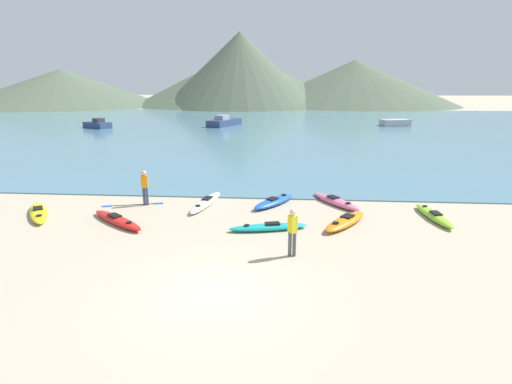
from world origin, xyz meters
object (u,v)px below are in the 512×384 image
at_px(kayak_on_sand_2, 434,215).
at_px(person_near_foreground, 292,229).
at_px(kayak_on_sand_7, 39,212).
at_px(kayak_on_sand_4, 346,221).
at_px(kayak_on_sand_0, 274,202).
at_px(moored_boat_0, 395,123).
at_px(kayak_on_sand_3, 206,202).
at_px(moored_boat_2, 224,122).
at_px(kayak_on_sand_6, 335,201).
at_px(person_near_waterline, 145,185).
at_px(moored_boat_1, 97,124).
at_px(kayak_on_sand_5, 269,227).
at_px(kayak_on_sand_1, 117,220).
at_px(loose_paddle, 133,205).

distance_m(kayak_on_sand_2, person_near_foreground, 7.40).
distance_m(kayak_on_sand_7, person_near_foreground, 11.45).
distance_m(kayak_on_sand_4, person_near_foreground, 3.92).
distance_m(kayak_on_sand_0, moored_boat_0, 40.52).
relative_size(kayak_on_sand_2, person_near_foreground, 1.97).
xyz_separation_m(kayak_on_sand_0, kayak_on_sand_7, (-10.13, -2.34, -0.03)).
relative_size(kayak_on_sand_3, moored_boat_0, 0.89).
bearing_deg(moored_boat_2, kayak_on_sand_6, -73.00).
bearing_deg(moored_boat_2, kayak_on_sand_4, -74.10).
height_order(kayak_on_sand_3, kayak_on_sand_4, kayak_on_sand_4).
height_order(kayak_on_sand_4, person_near_waterline, person_near_waterline).
bearing_deg(kayak_on_sand_4, kayak_on_sand_0, 139.15).
relative_size(kayak_on_sand_6, moored_boat_1, 0.76).
relative_size(kayak_on_sand_0, moored_boat_1, 0.68).
distance_m(kayak_on_sand_5, moored_boat_0, 43.71).
bearing_deg(kayak_on_sand_4, person_near_foreground, -124.61).
bearing_deg(moored_boat_1, moored_boat_0, 8.55).
distance_m(kayak_on_sand_6, moored_boat_2, 37.02).
relative_size(kayak_on_sand_2, kayak_on_sand_7, 1.02).
xyz_separation_m(kayak_on_sand_4, moored_boat_2, (-10.91, 38.29, 0.41)).
xyz_separation_m(kayak_on_sand_1, loose_paddle, (-0.32, 2.51, -0.13)).
height_order(person_near_foreground, loose_paddle, person_near_foreground).
distance_m(kayak_on_sand_1, kayak_on_sand_7, 3.89).
height_order(kayak_on_sand_4, person_near_foreground, person_near_foreground).
bearing_deg(kayak_on_sand_4, person_near_waterline, 166.91).
xyz_separation_m(moored_boat_0, loose_paddle, (-21.64, -38.18, -0.46)).
bearing_deg(kayak_on_sand_1, kayak_on_sand_2, 6.86).
xyz_separation_m(kayak_on_sand_5, kayak_on_sand_7, (-10.03, 1.04, 0.01)).
bearing_deg(kayak_on_sand_1, loose_paddle, 97.18).
bearing_deg(person_near_waterline, kayak_on_sand_6, 5.16).
bearing_deg(kayak_on_sand_5, kayak_on_sand_4, 14.92).
bearing_deg(moored_boat_1, person_near_waterline, -61.25).
distance_m(kayak_on_sand_6, person_near_waterline, 8.96).
xyz_separation_m(kayak_on_sand_4, kayak_on_sand_6, (-0.08, 2.89, -0.01)).
distance_m(kayak_on_sand_3, loose_paddle, 3.44).
relative_size(kayak_on_sand_0, loose_paddle, 1.02).
bearing_deg(kayak_on_sand_3, moored_boat_0, 64.30).
xyz_separation_m(kayak_on_sand_0, moored_boat_1, (-23.72, 31.81, 0.34)).
height_order(moored_boat_2, loose_paddle, moored_boat_2).
relative_size(kayak_on_sand_4, moored_boat_2, 0.46).
bearing_deg(loose_paddle, kayak_on_sand_2, -4.00).
relative_size(kayak_on_sand_3, moored_boat_2, 0.58).
distance_m(kayak_on_sand_7, loose_paddle, 3.94).
bearing_deg(person_near_waterline, kayak_on_sand_3, 5.07).
bearing_deg(person_near_foreground, moored_boat_0, 71.83).
distance_m(kayak_on_sand_6, loose_paddle, 9.55).
bearing_deg(kayak_on_sand_5, kayak_on_sand_0, 88.27).
distance_m(kayak_on_sand_1, moored_boat_0, 45.95).
relative_size(kayak_on_sand_5, moored_boat_2, 0.50).
bearing_deg(loose_paddle, kayak_on_sand_6, 5.26).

